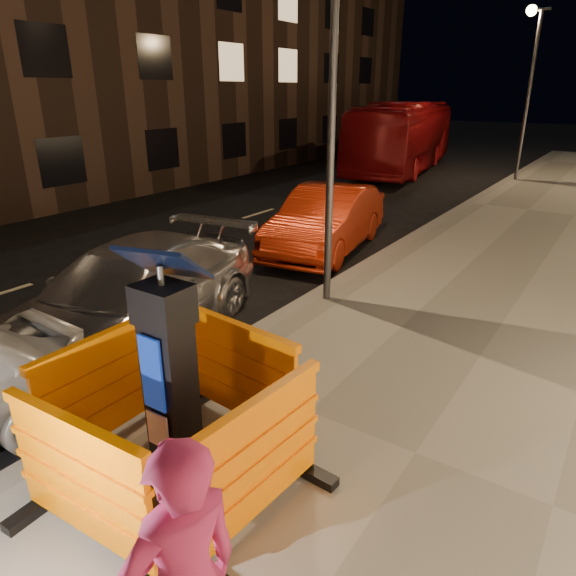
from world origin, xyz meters
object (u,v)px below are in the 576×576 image
Objects in this scene: barrier_back at (241,375)px; bus_doubledecker at (401,170)px; barrier_kerbside at (106,389)px; barrier_bldgside at (259,462)px; barrier_front at (82,485)px; car_silver at (134,340)px; parking_kiosk at (170,376)px; car_red at (326,250)px.

barrier_back is 0.14× the size of bus_doubledecker.
barrier_back and barrier_kerbside have the same top height.
barrier_bldgside is (1.90, 0.00, 0.00)m from barrier_kerbside.
barrier_front and barrier_back have the same top height.
barrier_front is at bearing -53.30° from car_silver.
barrier_kerbside is (-0.95, -0.95, 0.00)m from barrier_back.
car_silver is 0.45× the size of bus_doubledecker.
barrier_front is at bearing 139.31° from barrier_bldgside.
barrier_bldgside is (0.95, 0.00, -0.47)m from parking_kiosk.
parking_kiosk is 1.40× the size of barrier_bldgside.
barrier_bldgside is at bearing -39.69° from barrier_back.
parking_kiosk is 1.06m from barrier_kerbside.
parking_kiosk is at bearing -89.69° from barrier_kerbside.
barrier_kerbside is (-0.95, 0.95, 0.00)m from barrier_front.
barrier_bldgside is 8.25m from car_red.
car_red is at bearing 118.01° from barrier_back.
bus_doubledecker reaches higher than car_red.
barrier_front is 1.90m from barrier_back.
barrier_back is 0.34× the size of car_red.
parking_kiosk is 0.48× the size of car_red.
bus_doubledecker is (-5.19, 20.23, -0.74)m from barrier_kerbside.
barrier_kerbside is 1.00× the size of barrier_bldgside.
parking_kiosk is 1.06m from barrier_front.
barrier_bldgside is 21.45m from bus_doubledecker.
barrier_front is 1.00× the size of barrier_bldgside.
car_silver is (-3.73, 1.80, -0.74)m from barrier_bldgside.
parking_kiosk is 7.94m from car_red.
barrier_front is at bearing -87.69° from parking_kiosk.
barrier_front is at bearing -83.38° from bus_doubledecker.
barrier_kerbside is at bearing -53.15° from car_silver.
bus_doubledecker is (-7.09, 20.23, -0.74)m from barrier_bldgside.
parking_kiosk is at bearing 94.31° from barrier_bldgside.
barrier_kerbside is at bearing -129.69° from barrier_back.
barrier_front is 22.06m from bus_doubledecker.
barrier_back reaches higher than car_red.
barrier_back is at bearing 49.31° from barrier_bldgside.
car_silver is 1.10× the size of car_red.
barrier_kerbside is at bearing -85.16° from bus_doubledecker.
bus_doubledecker is at bearing 109.21° from parking_kiosk.
bus_doubledecker reaches higher than barrier_front.
car_red is at bearing 80.42° from car_silver.
barrier_bldgside is (0.95, 0.95, 0.00)m from barrier_front.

